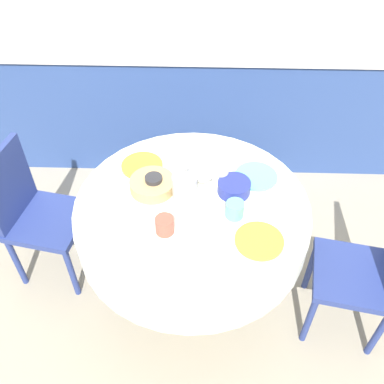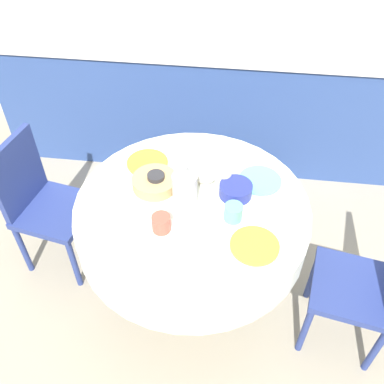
% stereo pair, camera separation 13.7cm
% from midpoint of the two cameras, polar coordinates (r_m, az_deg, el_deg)
% --- Properties ---
extents(ground_plane, '(12.00, 12.00, 0.00)m').
position_cam_midpoint_polar(ground_plane, '(2.71, 1.49, -12.91)').
color(ground_plane, '#9E937F').
extents(kitchen_counter, '(3.24, 0.64, 0.96)m').
position_cam_midpoint_polar(kitchen_counter, '(3.39, 4.22, 12.20)').
color(kitchen_counter, '#2D4784').
rests_on(kitchen_counter, ground_plane).
extents(dining_table, '(1.18, 1.18, 0.76)m').
position_cam_midpoint_polar(dining_table, '(2.20, 1.79, -3.94)').
color(dining_table, tan).
rests_on(dining_table, ground_plane).
extents(chair_left, '(0.47, 0.47, 0.89)m').
position_cam_midpoint_polar(chair_left, '(2.34, 24.50, -11.16)').
color(chair_left, navy).
rests_on(chair_left, ground_plane).
extents(chair_right, '(0.47, 0.47, 0.89)m').
position_cam_midpoint_polar(chair_right, '(2.63, -18.02, -1.06)').
color(chair_right, navy).
rests_on(chair_right, ground_plane).
extents(plate_near_left, '(0.22, 0.22, 0.01)m').
position_cam_midpoint_polar(plate_near_left, '(1.98, -7.52, -5.85)').
color(plate_near_left, white).
rests_on(plate_near_left, dining_table).
extents(cup_near_left, '(0.09, 0.09, 0.08)m').
position_cam_midpoint_polar(cup_near_left, '(1.97, -2.13, -4.24)').
color(cup_near_left, '#CC4C3D').
rests_on(cup_near_left, dining_table).
extents(plate_near_right, '(0.22, 0.22, 0.01)m').
position_cam_midpoint_polar(plate_near_right, '(1.96, 10.36, -7.10)').
color(plate_near_right, orange).
rests_on(plate_near_right, dining_table).
extents(cup_near_right, '(0.09, 0.09, 0.08)m').
position_cam_midpoint_polar(cup_near_right, '(2.03, 7.46, -2.79)').
color(cup_near_right, '#5BA39E').
rests_on(cup_near_right, dining_table).
extents(plate_far_left, '(0.22, 0.22, 0.01)m').
position_cam_midpoint_polar(plate_far_left, '(2.33, -4.29, 3.88)').
color(plate_far_left, yellow).
rests_on(plate_far_left, dining_table).
extents(cup_far_left, '(0.09, 0.09, 0.08)m').
position_cam_midpoint_polar(cup_far_left, '(2.17, -2.99, 1.45)').
color(cup_far_left, '#28282D').
rests_on(cup_far_left, dining_table).
extents(plate_far_right, '(0.22, 0.22, 0.01)m').
position_cam_midpoint_polar(plate_far_right, '(2.26, 10.78, 1.48)').
color(plate_far_right, '#60BCB7').
rests_on(plate_far_right, dining_table).
extents(cup_far_right, '(0.09, 0.09, 0.08)m').
position_cam_midpoint_polar(cup_far_right, '(2.20, 5.97, 1.95)').
color(cup_far_right, white).
rests_on(cup_far_right, dining_table).
extents(coffee_carafe, '(0.12, 0.12, 0.27)m').
position_cam_midpoint_polar(coffee_carafe, '(2.02, 0.97, 0.48)').
color(coffee_carafe, '#B2B2B7').
rests_on(coffee_carafe, dining_table).
extents(teapot, '(0.19, 0.14, 0.18)m').
position_cam_midpoint_polar(teapot, '(2.17, 3.66, 2.83)').
color(teapot, silver).
rests_on(teapot, dining_table).
extents(bread_basket, '(0.23, 0.23, 0.06)m').
position_cam_midpoint_polar(bread_basket, '(2.18, -3.20, 1.25)').
color(bread_basket, tan).
rests_on(bread_basket, dining_table).
extents(fruit_bowl, '(0.17, 0.17, 0.07)m').
position_cam_midpoint_polar(fruit_bowl, '(2.15, 7.67, 0.21)').
color(fruit_bowl, navy).
rests_on(fruit_bowl, dining_table).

